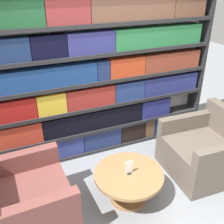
{
  "coord_description": "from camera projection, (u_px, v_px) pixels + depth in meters",
  "views": [
    {
      "loc": [
        -1.26,
        -2.08,
        2.48
      ],
      "look_at": [
        -0.13,
        0.57,
        0.97
      ],
      "focal_mm": 42.0,
      "sensor_mm": 36.0,
      "label": 1
    }
  ],
  "objects": [
    {
      "name": "ground_plane",
      "position": [
        140.0,
        198.0,
        3.29
      ],
      "size": [
        14.0,
        14.0,
        0.0
      ],
      "primitive_type": "plane",
      "color": "gray"
    },
    {
      "name": "coffee_table",
      "position": [
        129.0,
        180.0,
        3.16
      ],
      "size": [
        0.84,
        0.84,
        0.39
      ],
      "color": "olive",
      "rests_on": "ground_plane"
    },
    {
      "name": "armchair_left",
      "position": [
        23.0,
        205.0,
        2.79
      ],
      "size": [
        0.98,
        0.97,
        0.87
      ],
      "rotation": [
        0.0,
        0.0,
        1.61
      ],
      "color": "brown",
      "rests_on": "ground_plane"
    },
    {
      "name": "table_sign",
      "position": [
        129.0,
        168.0,
        3.07
      ],
      "size": [
        0.09,
        0.06,
        0.17
      ],
      "color": "black",
      "rests_on": "coffee_table"
    },
    {
      "name": "bookshelf",
      "position": [
        101.0,
        80.0,
        3.77
      ],
      "size": [
        3.46,
        0.3,
        2.31
      ],
      "color": "silver",
      "rests_on": "ground_plane"
    },
    {
      "name": "armchair_right",
      "position": [
        205.0,
        152.0,
        3.63
      ],
      "size": [
        0.99,
        0.98,
        0.87
      ],
      "rotation": [
        0.0,
        0.0,
        -1.62
      ],
      "color": "brown",
      "rests_on": "ground_plane"
    }
  ]
}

